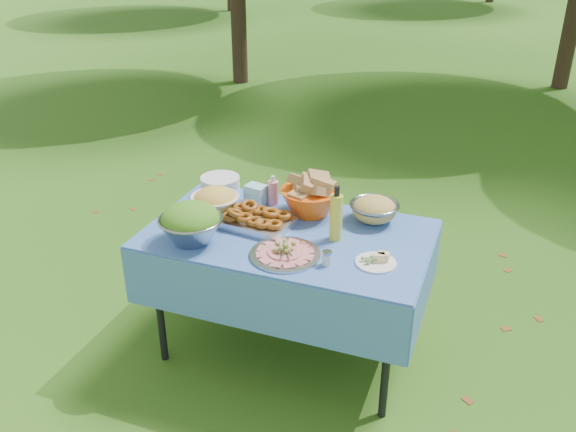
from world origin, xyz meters
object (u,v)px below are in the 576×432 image
(salad_bowl, at_px, (191,223))
(bread_bowl, at_px, (310,195))
(picnic_table, at_px, (288,294))
(pasta_bowl_steel, at_px, (374,209))
(plate_stack, at_px, (220,186))
(oil_bottle, at_px, (336,213))
(charcuterie_platter, at_px, (285,248))

(salad_bowl, distance_m, bread_bowl, 0.69)
(picnic_table, xyz_separation_m, pasta_bowl_steel, (0.39, 0.29, 0.45))
(plate_stack, height_order, bread_bowl, bread_bowl)
(plate_stack, xyz_separation_m, oil_bottle, (0.79, -0.29, 0.09))
(bread_bowl, xyz_separation_m, oil_bottle, (0.21, -0.24, 0.04))
(pasta_bowl_steel, xyz_separation_m, oil_bottle, (-0.14, -0.27, 0.08))
(salad_bowl, height_order, plate_stack, salad_bowl)
(bread_bowl, xyz_separation_m, charcuterie_platter, (0.03, -0.48, -0.07))
(salad_bowl, xyz_separation_m, bread_bowl, (0.46, 0.52, 0.00))
(picnic_table, height_order, salad_bowl, salad_bowl)
(bread_bowl, relative_size, oil_bottle, 1.12)
(plate_stack, bearing_deg, charcuterie_platter, -41.26)
(salad_bowl, bearing_deg, pasta_bowl_steel, 34.29)
(picnic_table, relative_size, oil_bottle, 4.98)
(picnic_table, bearing_deg, oil_bottle, 4.59)
(picnic_table, bearing_deg, charcuterie_platter, -72.95)
(charcuterie_platter, distance_m, oil_bottle, 0.32)
(salad_bowl, bearing_deg, picnic_table, 31.67)
(oil_bottle, bearing_deg, picnic_table, -175.41)
(pasta_bowl_steel, bearing_deg, salad_bowl, -145.71)
(plate_stack, relative_size, bread_bowl, 0.70)
(pasta_bowl_steel, height_order, charcuterie_platter, pasta_bowl_steel)
(plate_stack, bearing_deg, pasta_bowl_steel, -0.94)
(salad_bowl, height_order, oil_bottle, oil_bottle)
(plate_stack, distance_m, oil_bottle, 0.84)
(plate_stack, xyz_separation_m, pasta_bowl_steel, (0.92, -0.02, 0.01))
(salad_bowl, distance_m, plate_stack, 0.58)
(picnic_table, distance_m, bread_bowl, 0.55)
(plate_stack, height_order, pasta_bowl_steel, pasta_bowl_steel)
(salad_bowl, height_order, bread_bowl, bread_bowl)
(picnic_table, xyz_separation_m, oil_bottle, (0.25, 0.02, 0.53))
(pasta_bowl_steel, relative_size, charcuterie_platter, 0.75)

